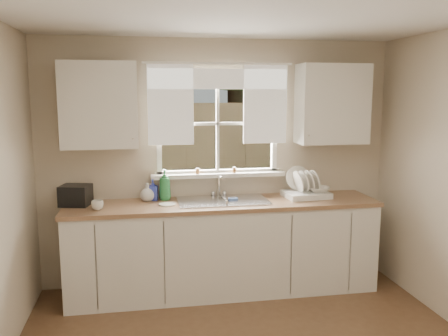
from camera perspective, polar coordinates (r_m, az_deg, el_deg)
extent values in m
cube|color=beige|center=(5.02, -0.71, -7.00)|extent=(3.60, 0.02, 1.15)
cube|color=beige|center=(4.84, -0.75, 13.32)|extent=(3.60, 0.02, 0.35)
cube|color=beige|center=(4.79, -15.09, 4.98)|extent=(1.20, 0.02, 1.00)
cube|color=beige|center=(5.17, 12.55, 5.35)|extent=(1.20, 0.02, 1.00)
cube|color=white|center=(4.92, -0.76, -0.49)|extent=(1.30, 0.06, 0.05)
cube|color=white|center=(4.85, -0.79, 11.24)|extent=(1.30, 0.06, 0.05)
cube|color=white|center=(4.80, -7.89, 5.21)|extent=(0.05, 0.06, 1.05)
cube|color=white|center=(4.99, 6.07, 5.39)|extent=(0.05, 0.06, 1.05)
cube|color=white|center=(4.86, -0.77, 5.34)|extent=(0.03, 0.04, 1.00)
cube|color=white|center=(4.86, -0.77, 5.34)|extent=(1.20, 0.04, 0.03)
cube|color=white|center=(4.86, -0.64, -0.83)|extent=(1.38, 0.14, 0.04)
cylinder|color=white|center=(4.78, -0.63, 12.48)|extent=(1.50, 0.02, 0.02)
cube|color=silver|center=(4.73, -6.44, 7.61)|extent=(0.45, 0.02, 0.80)
cube|color=silver|center=(4.88, 4.97, 7.67)|extent=(0.45, 0.02, 0.80)
cube|color=silver|center=(4.78, -0.64, 10.67)|extent=(1.40, 0.02, 0.20)
cube|color=silver|center=(4.77, -0.06, -9.67)|extent=(3.00, 0.62, 0.87)
cube|color=#8D6746|center=(4.64, -0.07, -4.34)|extent=(3.04, 0.65, 0.04)
cube|color=silver|center=(4.60, -14.75, 7.33)|extent=(0.70, 0.33, 0.80)
cube|color=silver|center=(4.98, 12.88, 7.51)|extent=(0.70, 0.33, 0.80)
cube|color=beige|center=(5.11, 9.09, -1.03)|extent=(0.08, 0.01, 0.12)
cylinder|color=brown|center=(4.80, -3.19, -0.36)|extent=(0.04, 0.04, 0.06)
cylinder|color=brown|center=(4.86, 1.25, -0.24)|extent=(0.04, 0.04, 0.06)
cube|color=#335421|center=(9.99, -5.42, -2.46)|extent=(20.00, 10.00, 0.02)
cube|color=#997A54|center=(7.88, -4.30, 1.25)|extent=(8.00, 0.10, 1.80)
cube|color=maroon|center=(11.30, -12.24, 4.44)|extent=(3.00, 3.00, 2.20)
cube|color=black|center=(11.28, -12.45, 10.78)|extent=(3.20, 3.20, 0.30)
cylinder|color=#423021|center=(10.99, 1.36, 7.13)|extent=(0.36, 0.36, 3.20)
sphere|color=#214716|center=(11.17, 1.41, 19.53)|extent=(4.00, 4.00, 4.00)
cube|color=#B7B7BC|center=(4.68, -0.13, -4.97)|extent=(0.84, 0.46, 0.18)
cube|color=#B7B7BC|center=(4.66, -0.13, -3.95)|extent=(0.88, 0.50, 0.01)
cube|color=#B7B7BC|center=(4.67, -0.13, -4.25)|extent=(0.02, 0.41, 0.14)
cylinder|color=silver|center=(4.88, -0.64, -2.11)|extent=(0.03, 0.03, 0.22)
cylinder|color=silver|center=(4.78, -0.49, -0.99)|extent=(0.02, 0.18, 0.02)
sphere|color=silver|center=(4.89, -1.33, -3.05)|extent=(0.05, 0.05, 0.05)
sphere|color=silver|center=(4.91, 0.05, -3.00)|extent=(0.05, 0.05, 0.05)
cube|color=white|center=(4.90, 9.85, -3.15)|extent=(0.47, 0.37, 0.06)
cylinder|color=white|center=(4.97, 8.89, -1.21)|extent=(0.27, 0.10, 0.25)
cylinder|color=white|center=(4.84, 8.93, -1.61)|extent=(0.09, 0.23, 0.22)
cylinder|color=white|center=(4.87, 9.58, -1.57)|extent=(0.09, 0.23, 0.22)
cylinder|color=white|center=(4.89, 10.21, -1.53)|extent=(0.09, 0.23, 0.22)
cylinder|color=white|center=(4.92, 10.85, -1.50)|extent=(0.09, 0.23, 0.22)
imported|color=silver|center=(4.90, 11.36, -2.55)|extent=(0.26, 0.26, 0.05)
imported|color=#2A8240|center=(4.73, -7.14, -2.00)|extent=(0.15, 0.15, 0.31)
imported|color=#2D3CAB|center=(4.74, -8.55, -2.59)|extent=(0.11, 0.11, 0.21)
imported|color=beige|center=(4.71, -9.22, -2.89)|extent=(0.18, 0.18, 0.18)
cylinder|color=white|center=(4.54, -6.86, -4.37)|extent=(0.16, 0.16, 0.01)
imported|color=silver|center=(4.47, -14.99, -4.34)|extent=(0.14, 0.14, 0.09)
cube|color=black|center=(4.69, -17.42, -3.14)|extent=(0.31, 0.29, 0.19)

